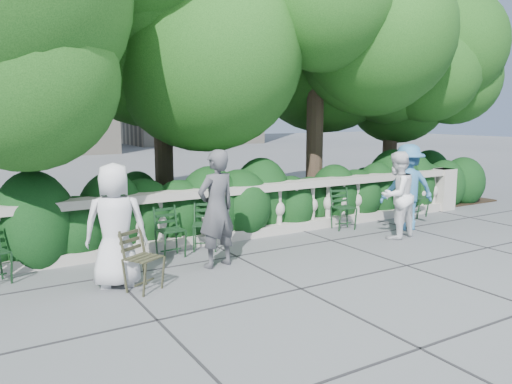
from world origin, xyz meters
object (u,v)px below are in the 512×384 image
chair_e (347,231)px  person_older_blue (408,187)px  chair_f (422,218)px  chair_weathered (153,293)px  person_businessman (115,225)px  chair_d (175,259)px  person_woman_grey (217,209)px  chair_c (205,252)px  person_casual_man (397,195)px

chair_e → person_older_blue: bearing=-12.9°
chair_f → chair_weathered: bearing=-176.2°
person_businessman → chair_d: bearing=-125.7°
person_businessman → chair_weathered: bearing=142.3°
person_woman_grey → chair_e: bearing=-178.1°
chair_c → chair_f: (5.39, 0.06, 0.00)m
chair_c → chair_d: size_ratio=1.00×
chair_f → person_older_blue: person_older_blue is taller
person_older_blue → person_woman_grey: bearing=24.3°
chair_f → person_casual_man: size_ratio=0.52×
chair_c → chair_weathered: 1.99m
chair_c → person_casual_man: (3.50, -0.93, 0.81)m
person_businessman → person_casual_man: person_businessman is taller
chair_d → person_woman_grey: size_ratio=0.47×
chair_d → chair_e: 3.69m
person_woman_grey → person_older_blue: 4.41m
person_businessman → person_older_blue: 5.97m
chair_d → person_businessman: size_ratio=0.50×
chair_d → chair_weathered: same height
chair_e → person_businessman: person_businessman is taller
chair_c → person_businessman: person_businessman is taller
chair_weathered → person_casual_man: 5.00m
person_businessman → person_casual_man: (5.22, -0.02, -0.03)m
chair_d → person_older_blue: 4.91m
chair_weathered → chair_e: bearing=-12.4°
chair_weathered → person_woman_grey: bearing=-3.3°
chair_f → person_casual_man: 2.28m
chair_e → chair_f: (2.28, 0.09, 0.00)m
person_casual_man → chair_weathered: bearing=-3.1°
person_businessman → person_woman_grey: 1.56m
chair_e → chair_c: bearing=-169.9°
chair_c → chair_f: bearing=29.5°
chair_weathered → person_businessman: person_businessman is taller
person_businessman → chair_f: bearing=-152.7°
chair_d → person_businessman: bearing=-148.9°
chair_c → person_businessman: size_ratio=0.50×
chair_f → person_casual_man: person_casual_man is taller
chair_f → chair_weathered: same height
chair_weathered → person_businessman: 1.02m
chair_d → person_casual_man: (4.09, -0.81, 0.81)m
chair_weathered → person_older_blue: 5.77m
person_casual_man → person_businessman: bearing=-8.8°
chair_f → person_businessman: person_businessman is taller
chair_f → person_woman_grey: person_woman_grey is taller
person_casual_man → person_older_blue: 0.84m
chair_d → person_woman_grey: person_woman_grey is taller
chair_d → chair_f: bearing=-2.0°
person_woman_grey → person_casual_man: (3.67, -0.13, -0.08)m
person_woman_grey → chair_c: bearing=-113.1°
chair_c → chair_d: (-0.58, -0.12, 0.00)m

